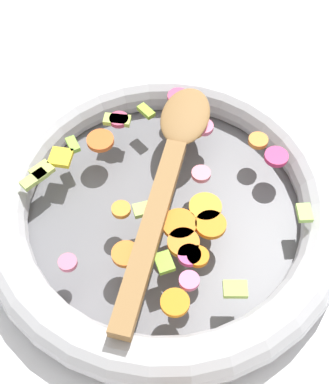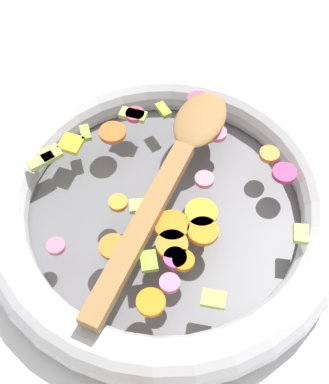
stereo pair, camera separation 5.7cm
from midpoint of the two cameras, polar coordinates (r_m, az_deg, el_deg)
name	(u,v)px [view 1 (the left image)]	position (r m, az deg, el deg)	size (l,w,h in m)	color
ground_plane	(165,216)	(0.62, -2.66, -2.82)	(4.00, 4.00, 0.00)	silver
skillet	(165,206)	(0.60, -2.74, -1.71)	(0.40, 0.40, 0.05)	slate
chopped_vegetables	(168,193)	(0.57, -2.54, -0.30)	(0.30, 0.28, 0.01)	orange
wooden_spoon	(170,168)	(0.58, -2.30, 2.36)	(0.11, 0.32, 0.01)	olive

